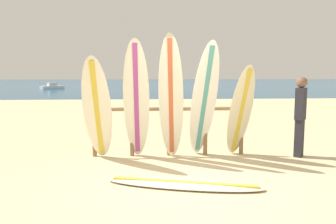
{
  "coord_description": "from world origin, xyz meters",
  "views": [
    {
      "loc": [
        -0.72,
        -5.06,
        1.8
      ],
      "look_at": [
        -0.24,
        2.32,
        0.93
      ],
      "focal_mm": 35.06,
      "sensor_mm": 36.0,
      "label": 1
    }
  ],
  "objects_px": {
    "surfboard_leaning_center_right": "(241,111)",
    "surfboard_leaning_center_left": "(171,98)",
    "surfboard_leaning_far_left": "(97,110)",
    "surfboard_lying_on_sand": "(184,184)",
    "beachgoer_standing": "(300,113)",
    "surfboard_leaning_center": "(204,101)",
    "small_boat_offshore": "(52,87)",
    "surfboard_rack": "(169,123)",
    "surfboard_leaning_left": "(136,100)"
  },
  "relations": [
    {
      "from": "beachgoer_standing",
      "to": "small_boat_offshore",
      "type": "height_order",
      "value": "beachgoer_standing"
    },
    {
      "from": "surfboard_leaning_center_right",
      "to": "beachgoer_standing",
      "type": "distance_m",
      "value": 1.29
    },
    {
      "from": "surfboard_rack",
      "to": "surfboard_leaning_center",
      "type": "bearing_deg",
      "value": -26.45
    },
    {
      "from": "surfboard_rack",
      "to": "surfboard_leaning_center_left",
      "type": "relative_size",
      "value": 1.3
    },
    {
      "from": "surfboard_leaning_center_left",
      "to": "small_boat_offshore",
      "type": "height_order",
      "value": "surfboard_leaning_center_left"
    },
    {
      "from": "surfboard_leaning_center_left",
      "to": "beachgoer_standing",
      "type": "height_order",
      "value": "surfboard_leaning_center_left"
    },
    {
      "from": "surfboard_leaning_center_left",
      "to": "surfboard_leaning_center",
      "type": "xyz_separation_m",
      "value": [
        0.69,
        0.07,
        -0.07
      ]
    },
    {
      "from": "surfboard_lying_on_sand",
      "to": "surfboard_leaning_left",
      "type": "bearing_deg",
      "value": 114.83
    },
    {
      "from": "surfboard_leaning_left",
      "to": "small_boat_offshore",
      "type": "distance_m",
      "value": 34.56
    },
    {
      "from": "surfboard_leaning_left",
      "to": "surfboard_rack",
      "type": "bearing_deg",
      "value": 23.07
    },
    {
      "from": "surfboard_lying_on_sand",
      "to": "beachgoer_standing",
      "type": "height_order",
      "value": "beachgoer_standing"
    },
    {
      "from": "surfboard_lying_on_sand",
      "to": "small_boat_offshore",
      "type": "height_order",
      "value": "small_boat_offshore"
    },
    {
      "from": "surfboard_rack",
      "to": "surfboard_leaning_center",
      "type": "xyz_separation_m",
      "value": [
        0.71,
        -0.35,
        0.5
      ]
    },
    {
      "from": "beachgoer_standing",
      "to": "surfboard_lying_on_sand",
      "type": "bearing_deg",
      "value": -147.71
    },
    {
      "from": "beachgoer_standing",
      "to": "surfboard_leaning_left",
      "type": "bearing_deg",
      "value": 179.73
    },
    {
      "from": "surfboard_lying_on_sand",
      "to": "beachgoer_standing",
      "type": "relative_size",
      "value": 1.51
    },
    {
      "from": "surfboard_leaning_center_right",
      "to": "surfboard_leaning_far_left",
      "type": "bearing_deg",
      "value": -176.67
    },
    {
      "from": "surfboard_leaning_left",
      "to": "surfboard_lying_on_sand",
      "type": "height_order",
      "value": "surfboard_leaning_left"
    },
    {
      "from": "surfboard_leaning_center_left",
      "to": "surfboard_leaning_center",
      "type": "height_order",
      "value": "surfboard_leaning_center_left"
    },
    {
      "from": "surfboard_rack",
      "to": "surfboard_leaning_left",
      "type": "relative_size",
      "value": 1.34
    },
    {
      "from": "beachgoer_standing",
      "to": "small_boat_offshore",
      "type": "relative_size",
      "value": 0.66
    },
    {
      "from": "surfboard_leaning_far_left",
      "to": "small_boat_offshore",
      "type": "xyz_separation_m",
      "value": [
        -10.17,
        32.91,
        -0.82
      ]
    },
    {
      "from": "surfboard_leaning_center_right",
      "to": "beachgoer_standing",
      "type": "xyz_separation_m",
      "value": [
        1.29,
        -0.04,
        -0.04
      ]
    },
    {
      "from": "surfboard_leaning_center_right",
      "to": "surfboard_lying_on_sand",
      "type": "distance_m",
      "value": 2.44
    },
    {
      "from": "surfboard_leaning_far_left",
      "to": "surfboard_leaning_center",
      "type": "distance_m",
      "value": 2.19
    },
    {
      "from": "surfboard_rack",
      "to": "surfboard_lying_on_sand",
      "type": "xyz_separation_m",
      "value": [
        0.1,
        -2.02,
        -0.69
      ]
    },
    {
      "from": "beachgoer_standing",
      "to": "surfboard_leaning_center",
      "type": "bearing_deg",
      "value": -178.93
    },
    {
      "from": "surfboard_leaning_left",
      "to": "surfboard_leaning_center_right",
      "type": "xyz_separation_m",
      "value": [
        2.21,
        0.02,
        -0.25
      ]
    },
    {
      "from": "surfboard_leaning_center_right",
      "to": "surfboard_leaning_center_left",
      "type": "bearing_deg",
      "value": -174.25
    },
    {
      "from": "surfboard_rack",
      "to": "beachgoer_standing",
      "type": "xyz_separation_m",
      "value": [
        2.81,
        -0.31,
        0.23
      ]
    },
    {
      "from": "surfboard_rack",
      "to": "surfboard_leaning_far_left",
      "type": "distance_m",
      "value": 1.58
    },
    {
      "from": "surfboard_rack",
      "to": "surfboard_leaning_far_left",
      "type": "height_order",
      "value": "surfboard_leaning_far_left"
    },
    {
      "from": "surfboard_leaning_center_right",
      "to": "beachgoer_standing",
      "type": "bearing_deg",
      "value": -1.82
    },
    {
      "from": "surfboard_leaning_center_right",
      "to": "small_boat_offshore",
      "type": "relative_size",
      "value": 0.76
    },
    {
      "from": "surfboard_rack",
      "to": "beachgoer_standing",
      "type": "height_order",
      "value": "beachgoer_standing"
    },
    {
      "from": "surfboard_rack",
      "to": "surfboard_leaning_left",
      "type": "bearing_deg",
      "value": -156.93
    },
    {
      "from": "surfboard_leaning_far_left",
      "to": "surfboard_leaning_left",
      "type": "height_order",
      "value": "surfboard_leaning_left"
    },
    {
      "from": "surfboard_lying_on_sand",
      "to": "small_boat_offshore",
      "type": "distance_m",
      "value": 36.43
    },
    {
      "from": "surfboard_leaning_far_left",
      "to": "beachgoer_standing",
      "type": "relative_size",
      "value": 1.24
    },
    {
      "from": "surfboard_leaning_center",
      "to": "surfboard_leaning_left",
      "type": "bearing_deg",
      "value": 177.72
    },
    {
      "from": "surfboard_leaning_left",
      "to": "surfboard_lying_on_sand",
      "type": "relative_size",
      "value": 0.96
    },
    {
      "from": "surfboard_leaning_left",
      "to": "surfboard_leaning_center_right",
      "type": "bearing_deg",
      "value": 0.64
    },
    {
      "from": "surfboard_leaning_center",
      "to": "surfboard_lying_on_sand",
      "type": "distance_m",
      "value": 2.14
    },
    {
      "from": "surfboard_leaning_far_left",
      "to": "surfboard_leaning_center_left",
      "type": "bearing_deg",
      "value": 0.9
    },
    {
      "from": "beachgoer_standing",
      "to": "surfboard_leaning_center_right",
      "type": "bearing_deg",
      "value": 178.18
    },
    {
      "from": "surfboard_leaning_far_left",
      "to": "small_boat_offshore",
      "type": "height_order",
      "value": "surfboard_leaning_far_left"
    },
    {
      "from": "surfboard_leaning_center",
      "to": "surfboard_rack",
      "type": "bearing_deg",
      "value": 153.55
    },
    {
      "from": "surfboard_rack",
      "to": "small_boat_offshore",
      "type": "bearing_deg",
      "value": 109.74
    },
    {
      "from": "surfboard_lying_on_sand",
      "to": "beachgoer_standing",
      "type": "distance_m",
      "value": 3.33
    },
    {
      "from": "surfboard_leaning_center_left",
      "to": "surfboard_leaning_center_right",
      "type": "bearing_deg",
      "value": 5.75
    }
  ]
}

